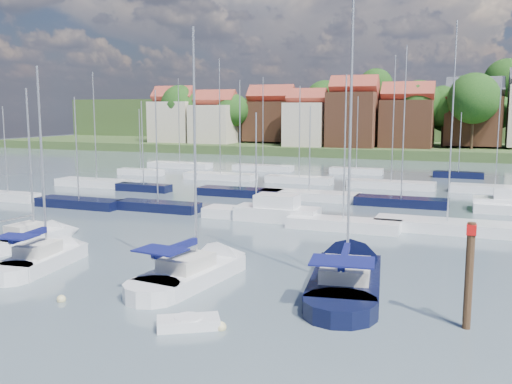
% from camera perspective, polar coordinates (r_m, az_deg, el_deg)
% --- Properties ---
extents(ground, '(260.00, 260.00, 0.00)m').
position_cam_1_polar(ground, '(65.91, 12.22, -0.01)').
color(ground, '#424E59').
rests_on(ground, ground).
extents(sailboat_left, '(3.54, 9.52, 12.75)m').
position_cam_1_polar(sailboat_left, '(37.11, -19.74, -6.15)').
color(sailboat_left, white).
rests_on(sailboat_left, ground).
extents(sailboat_centre, '(4.18, 11.08, 14.73)m').
position_cam_1_polar(sailboat_centre, '(32.47, -5.20, -7.75)').
color(sailboat_centre, white).
rests_on(sailboat_centre, ground).
extents(sailboat_navy, '(5.33, 13.42, 18.02)m').
position_cam_1_polar(sailboat_navy, '(32.14, 9.21, -8.01)').
color(sailboat_navy, black).
rests_on(sailboat_navy, ground).
extents(sailboat_far, '(3.01, 8.81, 11.60)m').
position_cam_1_polar(sailboat_far, '(43.04, -20.88, -4.28)').
color(sailboat_far, white).
rests_on(sailboat_far, ground).
extents(tender, '(2.92, 2.43, 0.58)m').
position_cam_1_polar(tender, '(25.27, -6.79, -12.85)').
color(tender, white).
rests_on(tender, ground).
extents(timber_piling, '(0.40, 0.40, 6.88)m').
position_cam_1_polar(timber_piling, '(26.21, 20.42, -9.77)').
color(timber_piling, '#4C331E').
rests_on(timber_piling, ground).
extents(buoy_b, '(0.45, 0.45, 0.45)m').
position_cam_1_polar(buoy_b, '(29.90, -18.89, -10.31)').
color(buoy_b, beige).
rests_on(buoy_b, ground).
extents(buoy_c, '(0.55, 0.55, 0.55)m').
position_cam_1_polar(buoy_c, '(28.59, -11.69, -10.89)').
color(buoy_c, beige).
rests_on(buoy_c, ground).
extents(buoy_d, '(0.49, 0.49, 0.49)m').
position_cam_1_polar(buoy_d, '(25.04, -3.54, -13.55)').
color(buoy_d, beige).
rests_on(buoy_d, ground).
extents(buoy_e, '(0.44, 0.44, 0.44)m').
position_cam_1_polar(buoy_e, '(32.20, 11.38, -8.68)').
color(buoy_e, '#D85914').
rests_on(buoy_e, ground).
extents(marina_field, '(79.62, 41.41, 15.93)m').
position_cam_1_polar(marina_field, '(60.83, 13.28, -0.32)').
color(marina_field, white).
rests_on(marina_field, ground).
extents(far_shore_town, '(212.46, 90.00, 22.27)m').
position_cam_1_polar(far_shore_town, '(157.40, 18.46, 6.17)').
color(far_shore_town, '#39552A').
rests_on(far_shore_town, ground).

